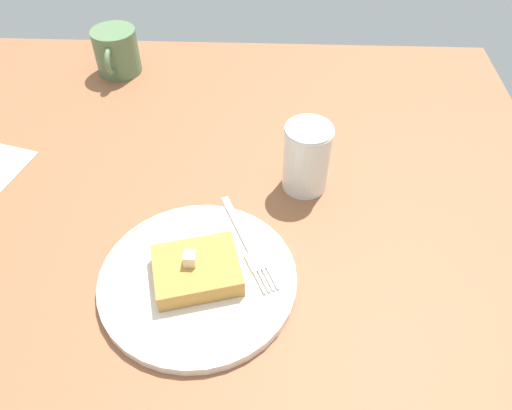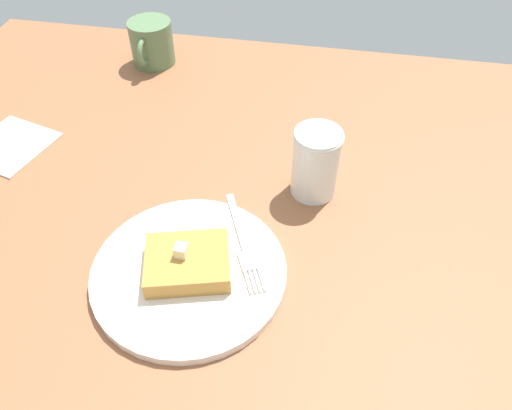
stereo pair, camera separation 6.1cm
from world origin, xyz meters
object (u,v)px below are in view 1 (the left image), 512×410
object	(u,v)px
fork	(249,247)
coffee_mug	(116,52)
syrup_jar	(306,160)
plate	(198,279)

from	to	relation	value
fork	coffee_mug	xyz separation A→B (cm)	(-41.47, -25.63, 2.53)
coffee_mug	fork	bearing A→B (deg)	31.71
syrup_jar	plate	bearing A→B (deg)	-36.67
syrup_jar	coffee_mug	distance (cm)	43.50
fork	syrup_jar	size ratio (longest dim) A/B	1.54
fork	plate	bearing A→B (deg)	-52.25
plate	fork	world-z (taller)	fork
coffee_mug	plate	bearing A→B (deg)	23.35
plate	syrup_jar	distance (cm)	21.86
plate	fork	distance (cm)	7.36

